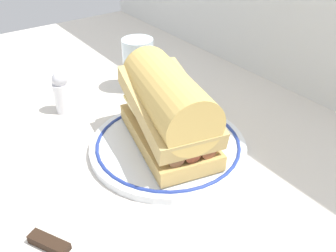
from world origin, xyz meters
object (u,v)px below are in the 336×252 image
at_px(plate, 168,145).
at_px(sausage_sandwich, 168,108).
at_px(drinking_glass, 139,68).
at_px(salt_shaker, 62,92).

height_order(plate, sausage_sandwich, sausage_sandwich).
distance_m(plate, drinking_glass, 0.23).
distance_m(sausage_sandwich, drinking_glass, 0.23).
distance_m(plate, salt_shaker, 0.24).
bearing_deg(salt_shaker, drinking_glass, 89.00).
relative_size(sausage_sandwich, salt_shaker, 2.69).
distance_m(drinking_glass, salt_shaker, 0.17).
bearing_deg(drinking_glass, sausage_sandwich, -20.12).
relative_size(sausage_sandwich, drinking_glass, 2.04).
distance_m(plate, sausage_sandwich, 0.07).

